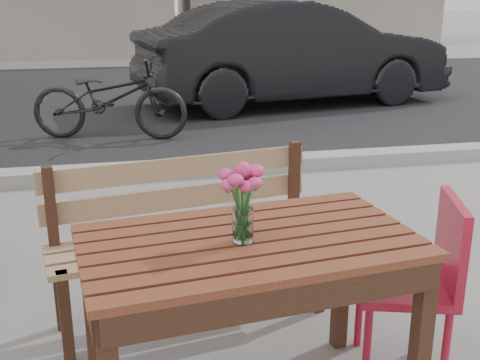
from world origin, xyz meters
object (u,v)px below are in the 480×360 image
at_px(main_vase, 243,193).
at_px(parked_car, 293,53).
at_px(bicycle, 109,98).
at_px(red_chair, 423,274).
at_px(main_table, 249,269).

xyz_separation_m(main_vase, parked_car, (2.08, 6.39, -0.20)).
distance_m(main_vase, bicycle, 4.80).
bearing_deg(parked_car, bicycle, 112.50).
distance_m(main_vase, parked_car, 6.73).
height_order(red_chair, main_vase, main_vase).
distance_m(red_chair, parked_car, 6.38).
bearing_deg(main_vase, bicycle, 95.81).
relative_size(main_vase, bicycle, 0.17).
bearing_deg(parked_car, main_vase, 151.91).
bearing_deg(main_vase, red_chair, 10.77).
height_order(red_chair, parked_car, parked_car).
relative_size(main_table, main_vase, 4.37).
relative_size(main_table, parked_car, 0.29).
distance_m(red_chair, bicycle, 4.78).
xyz_separation_m(parked_car, bicycle, (-2.57, -1.64, -0.27)).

